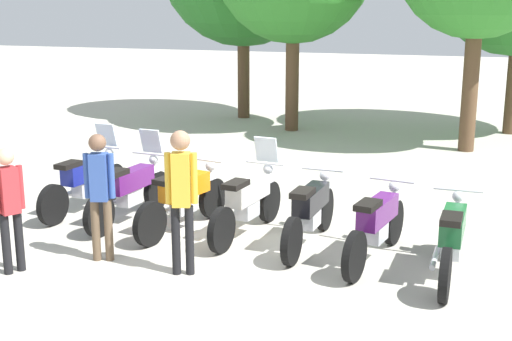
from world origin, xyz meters
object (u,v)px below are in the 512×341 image
object	(u,v)px
motorcycle_3	(248,201)
motorcycle_4	(310,211)
motorcycle_6	(452,238)
person_0	(100,188)
motorcycle_1	(131,189)
motorcycle_0	(86,180)
motorcycle_2	(184,198)
person_1	(9,202)
motorcycle_5	(377,224)
person_2	(181,190)

from	to	relation	value
motorcycle_3	motorcycle_4	world-z (taller)	motorcycle_3
motorcycle_6	person_0	xyz separation A→B (m)	(-4.35, -1.03, 0.49)
motorcycle_3	person_0	bearing A→B (deg)	144.19
motorcycle_4	motorcycle_6	distance (m)	2.01
motorcycle_1	motorcycle_0	bearing A→B (deg)	80.76
motorcycle_3	person_0	size ratio (longest dim) A/B	1.29
motorcycle_2	person_0	size ratio (longest dim) A/B	1.28
motorcycle_1	person_0	bearing A→B (deg)	-158.32
motorcycle_1	motorcycle_6	distance (m)	4.91
person_1	motorcycle_5	bearing A→B (deg)	51.70
motorcycle_0	person_1	distance (m)	2.71
motorcycle_3	motorcycle_1	bearing A→B (deg)	95.94
motorcycle_4	person_0	xyz separation A→B (m)	(-2.40, -1.52, 0.49)
motorcycle_6	motorcycle_0	bearing A→B (deg)	81.91
motorcycle_3	motorcycle_6	bearing A→B (deg)	-96.27
motorcycle_2	motorcycle_6	world-z (taller)	same
motorcycle_1	motorcycle_6	bearing A→B (deg)	-93.12
motorcycle_3	motorcycle_5	size ratio (longest dim) A/B	1.00
motorcycle_6	person_0	size ratio (longest dim) A/B	1.29
person_2	motorcycle_6	bearing A→B (deg)	90.05
motorcycle_5	motorcycle_6	world-z (taller)	same
person_2	motorcycle_1	bearing A→B (deg)	-153.14
person_0	person_2	world-z (taller)	person_2
person_2	motorcycle_5	bearing A→B (deg)	101.99
motorcycle_3	motorcycle_6	world-z (taller)	motorcycle_3
motorcycle_0	motorcycle_6	bearing A→B (deg)	-94.42
motorcycle_1	motorcycle_2	distance (m)	0.98
motorcycle_4	person_2	xyz separation A→B (m)	(-1.19, -1.58, 0.59)
motorcycle_1	motorcycle_5	size ratio (longest dim) A/B	1.00
motorcycle_1	person_1	size ratio (longest dim) A/B	1.37
motorcycle_2	person_2	bearing A→B (deg)	-143.89
motorcycle_3	motorcycle_5	bearing A→B (deg)	-95.77
motorcycle_1	person_2	world-z (taller)	person_2
motorcycle_2	motorcycle_6	size ratio (longest dim) A/B	0.99
person_0	motorcycle_5	bearing A→B (deg)	91.43
motorcycle_1	motorcycle_6	size ratio (longest dim) A/B	1.00
motorcycle_6	motorcycle_2	bearing A→B (deg)	82.84
motorcycle_1	motorcycle_4	world-z (taller)	motorcycle_1
person_0	motorcycle_3	bearing A→B (deg)	119.97
motorcycle_1	person_1	distance (m)	2.42
person_1	motorcycle_4	bearing A→B (deg)	61.40
motorcycle_3	person_2	size ratio (longest dim) A/B	1.20
person_2	motorcycle_2	bearing A→B (deg)	-173.36
person_0	motorcycle_0	bearing A→B (deg)	-159.64
motorcycle_3	motorcycle_6	distance (m)	2.98
motorcycle_3	motorcycle_6	xyz separation A→B (m)	(2.92, -0.60, -0.01)
motorcycle_4	motorcycle_5	bearing A→B (deg)	-104.27
motorcycle_0	motorcycle_2	bearing A→B (deg)	-96.28
person_0	motorcycle_1	bearing A→B (deg)	179.13
motorcycle_4	motorcycle_6	world-z (taller)	same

